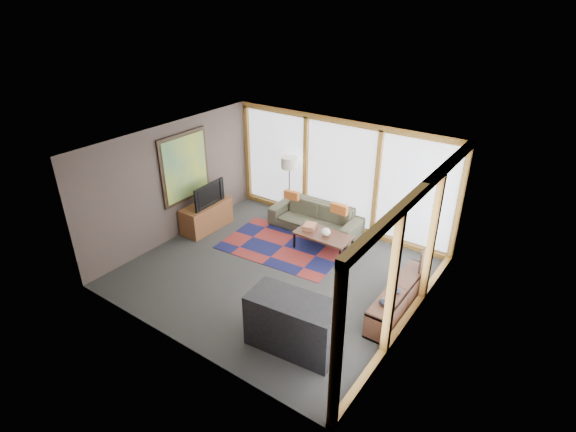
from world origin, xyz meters
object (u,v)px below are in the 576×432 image
Objects in this scene: bookshelf at (398,298)px; bar_counter at (293,324)px; floor_lamp at (289,187)px; sofa at (315,218)px; television at (206,194)px; tv_console at (207,216)px; coffee_table at (323,242)px.

bar_counter is (-0.99, -1.79, 0.21)m from bookshelf.
floor_lamp is at bearing 119.87° from bar_counter.
sofa is 1.39× the size of floor_lamp.
floor_lamp is 4.56m from bar_counter.
tv_console is at bearing 85.19° from television.
bookshelf is at bearing -27.55° from floor_lamp.
bar_counter reaches higher than sofa.
bar_counter is (1.75, -3.46, 0.14)m from sofa.
bookshelf is 2.06m from bar_counter.
television reaches higher than tv_console.
sofa is 3.88m from bar_counter.
coffee_table is 1.29× the size of television.
tv_console is 4.40m from bar_counter.
floor_lamp is 0.78× the size of bookshelf.
bookshelf is at bearing -33.01° from sofa.
bookshelf is (2.74, -1.67, -0.07)m from sofa.
floor_lamp is 2.01m from television.
coffee_table is 0.62× the size of bookshelf.
floor_lamp is at bearing 148.68° from coffee_table.
television reaches higher than coffee_table.
coffee_table is 2.85m from tv_console.
floor_lamp is at bearing -37.84° from television.
sofa is 0.95m from coffee_table.
television reaches higher than sofa.
bookshelf is at bearing -24.61° from coffee_table.
floor_lamp is 1.08× the size of bar_counter.
bookshelf is 1.56× the size of tv_console.
floor_lamp reaches higher than tv_console.
television is at bearing 145.79° from bar_counter.
coffee_table is at bearing -31.32° from floor_lamp.
tv_console is (-1.22, -1.63, -0.46)m from floor_lamp.
bookshelf is at bearing 55.22° from bar_counter.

